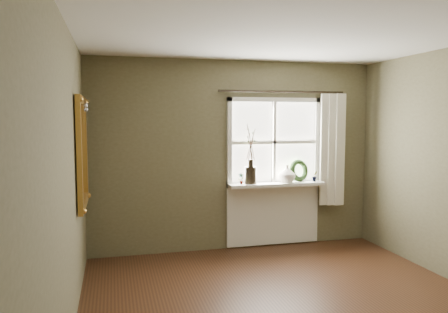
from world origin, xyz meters
name	(u,v)px	position (x,y,z in m)	size (l,w,h in m)	color
ceiling	(308,26)	(0.00, 0.00, 2.60)	(4.50, 4.50, 0.00)	silver
wall_back	(235,155)	(0.00, 2.30, 1.30)	(4.00, 0.10, 2.60)	brown
wall_left	(59,186)	(-2.05, 0.00, 1.30)	(0.10, 4.50, 2.60)	brown
window_frame	(274,142)	(0.55, 2.23, 1.48)	(1.36, 0.06, 1.24)	white
window_sill	(276,184)	(0.55, 2.12, 0.90)	(1.36, 0.26, 0.04)	white
window_apron	(273,214)	(0.55, 2.23, 0.46)	(1.36, 0.04, 0.88)	white
dark_jug	(251,175)	(0.17, 2.12, 1.04)	(0.16, 0.16, 0.24)	black
cream_vase	(287,174)	(0.71, 2.12, 1.04)	(0.23, 0.23, 0.24)	silver
wreath	(299,173)	(0.90, 2.16, 1.04)	(0.32, 0.32, 0.08)	#25401C
potted_plant_left	(241,179)	(0.04, 2.12, 1.00)	(0.08, 0.05, 0.15)	#25401C
potted_plant_right	(315,176)	(1.13, 2.12, 0.99)	(0.08, 0.07, 0.15)	#25401C
curtain	(331,150)	(1.39, 2.13, 1.37)	(0.36, 0.12, 1.59)	beige
curtain_rod	(283,92)	(0.65, 2.17, 2.18)	(0.03, 0.03, 1.84)	black
gilt_mirror	(82,152)	(-1.96, 1.35, 1.46)	(0.10, 0.99, 1.18)	white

